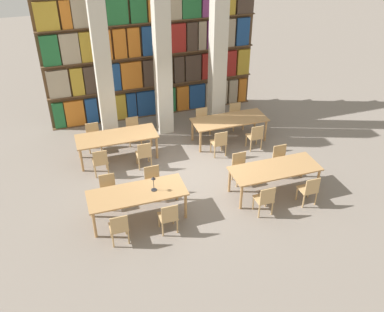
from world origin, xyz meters
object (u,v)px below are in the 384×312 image
(pillar_center, at_px, (162,43))
(desk_lamp_0, at_px, (153,181))
(chair_15, at_px, (236,115))
(chair_4, at_px, (265,199))
(chair_5, at_px, (240,167))
(chair_11, at_px, (133,130))
(chair_12, at_px, (219,142))
(pillar_right, at_px, (218,38))
(chair_8, at_px, (100,161))
(chair_6, at_px, (309,189))
(chair_3, at_px, (153,181))
(chair_14, at_px, (255,136))
(reading_table_0, at_px, (137,195))
(chair_1, at_px, (109,190))
(chair_7, at_px, (281,159))
(reading_table_3, at_px, (229,121))
(reading_table_1, at_px, (275,170))
(chair_10, at_px, (144,154))
(pillar_left, at_px, (101,50))
(chair_2, at_px, (169,217))
(chair_0, at_px, (119,227))
(reading_table_2, at_px, (117,138))
(chair_9, at_px, (93,136))
(chair_13, at_px, (203,120))

(pillar_center, height_order, desk_lamp_0, pillar_center)
(desk_lamp_0, height_order, chair_15, desk_lamp_0)
(chair_4, bearing_deg, chair_5, 90.00)
(chair_11, distance_m, chair_12, 2.80)
(pillar_right, distance_m, chair_8, 5.35)
(chair_6, height_order, chair_8, same)
(chair_3, distance_m, chair_14, 3.83)
(reading_table_0, relative_size, chair_11, 2.77)
(chair_12, xyz_separation_m, chair_15, (1.20, 1.50, 0.00))
(chair_1, relative_size, chair_7, 1.00)
(pillar_center, bearing_deg, chair_8, -140.68)
(chair_3, bearing_deg, reading_table_3, -145.52)
(reading_table_1, bearing_deg, chair_10, 143.07)
(pillar_left, relative_size, chair_2, 6.96)
(chair_0, height_order, chair_2, same)
(reading_table_3, height_order, chair_14, chair_14)
(pillar_left, bearing_deg, chair_11, -36.25)
(chair_6, bearing_deg, pillar_right, 97.05)
(pillar_right, xyz_separation_m, reading_table_2, (-3.65, -1.24, -2.30))
(chair_2, xyz_separation_m, chair_3, (0.00, 1.50, 0.00))
(chair_0, bearing_deg, chair_12, 38.42)
(reading_table_0, height_order, chair_6, chair_6)
(chair_0, relative_size, desk_lamp_0, 2.16)
(pillar_left, xyz_separation_m, chair_14, (4.19, -2.07, -2.54))
(chair_3, relative_size, chair_14, 1.00)
(chair_8, relative_size, chair_15, 1.00)
(chair_8, bearing_deg, chair_2, -67.86)
(reading_table_2, distance_m, chair_9, 1.00)
(reading_table_0, xyz_separation_m, chair_4, (3.03, -0.86, -0.24))
(chair_3, relative_size, chair_15, 1.00)
(chair_8, bearing_deg, pillar_left, 73.50)
(chair_8, bearing_deg, reading_table_3, 9.06)
(chair_3, relative_size, chair_4, 1.00)
(chair_3, xyz_separation_m, chair_13, (2.39, 2.83, 0.00))
(chair_2, bearing_deg, chair_4, -2.62)
(reading_table_0, relative_size, chair_3, 2.77)
(chair_4, bearing_deg, chair_8, 140.26)
(reading_table_0, bearing_deg, chair_6, -11.38)
(pillar_center, relative_size, desk_lamp_0, 15.04)
(chair_3, xyz_separation_m, reading_table_1, (3.09, -0.86, 0.24))
(pillar_right, distance_m, reading_table_2, 4.49)
(chair_7, distance_m, chair_9, 5.74)
(chair_11, bearing_deg, chair_2, 89.02)
(chair_3, relative_size, chair_9, 1.00)
(chair_14, bearing_deg, chair_11, 155.86)
(chair_6, xyz_separation_m, chair_9, (-4.89, 4.52, 0.00))
(chair_9, bearing_deg, chair_1, 90.18)
(chair_6, distance_m, chair_8, 5.74)
(reading_table_2, bearing_deg, chair_5, -37.01)
(chair_8, height_order, chair_13, same)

